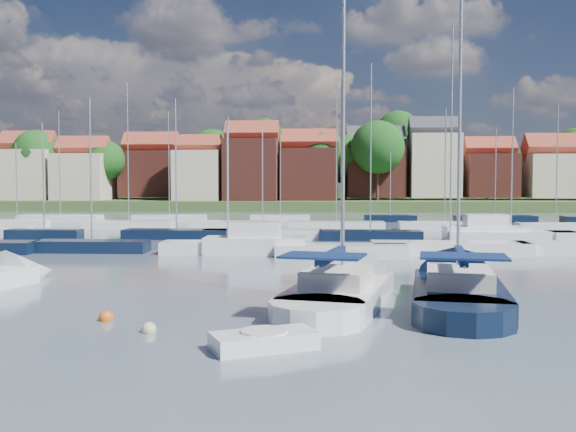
{
  "coord_description": "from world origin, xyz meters",
  "views": [
    {
      "loc": [
        -0.55,
        -24.26,
        4.99
      ],
      "look_at": [
        -2.68,
        14.0,
        2.98
      ],
      "focal_mm": 40.0,
      "sensor_mm": 36.0,
      "label": 1
    }
  ],
  "objects": [
    {
      "name": "buoy_c",
      "position": [
        -8.39,
        -1.73,
        0.0
      ],
      "size": [
        0.53,
        0.53,
        0.53
      ],
      "primitive_type": "sphere",
      "color": "#D85914",
      "rests_on": "ground"
    },
    {
      "name": "sailboat_navy",
      "position": [
        5.27,
        4.03,
        0.35
      ],
      "size": [
        5.63,
        13.9,
        18.62
      ],
      "rotation": [
        0.0,
        0.0,
        1.41
      ],
      "color": "black",
      "rests_on": "ground"
    },
    {
      "name": "sailboat_centre",
      "position": [
        0.51,
        3.54,
        0.35
      ],
      "size": [
        6.18,
        13.37,
        17.5
      ],
      "rotation": [
        0.0,
        0.0,
        1.35
      ],
      "color": "white",
      "rests_on": "ground"
    },
    {
      "name": "marina_field",
      "position": [
        1.91,
        35.15,
        0.43
      ],
      "size": [
        79.62,
        41.41,
        15.93
      ],
      "color": "white",
      "rests_on": "ground"
    },
    {
      "name": "tender",
      "position": [
        -2.32,
        -5.41,
        0.26
      ],
      "size": [
        3.42,
        2.63,
        0.67
      ],
      "rotation": [
        0.0,
        0.0,
        0.44
      ],
      "color": "white",
      "rests_on": "ground"
    },
    {
      "name": "buoy_d",
      "position": [
        -1.18,
        -2.85,
        0.0
      ],
      "size": [
        0.46,
        0.46,
        0.46
      ],
      "primitive_type": "sphere",
      "color": "beige",
      "rests_on": "ground"
    },
    {
      "name": "buoy_b",
      "position": [
        -6.35,
        -3.44,
        0.0
      ],
      "size": [
        0.49,
        0.49,
        0.49
      ],
      "primitive_type": "sphere",
      "color": "beige",
      "rests_on": "ground"
    },
    {
      "name": "ground",
      "position": [
        0.0,
        40.0,
        0.0
      ],
      "size": [
        260.0,
        260.0,
        0.0
      ],
      "primitive_type": "plane",
      "color": "#414C58",
      "rests_on": "ground"
    },
    {
      "name": "buoy_e",
      "position": [
        5.58,
        7.39,
        0.0
      ],
      "size": [
        0.49,
        0.49,
        0.49
      ],
      "primitive_type": "sphere",
      "color": "beige",
      "rests_on": "ground"
    },
    {
      "name": "far_shore_town",
      "position": [
        2.23,
        132.67,
        4.61
      ],
      "size": [
        212.46,
        90.0,
        22.27
      ],
      "color": "#3F582C",
      "rests_on": "ground"
    }
  ]
}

